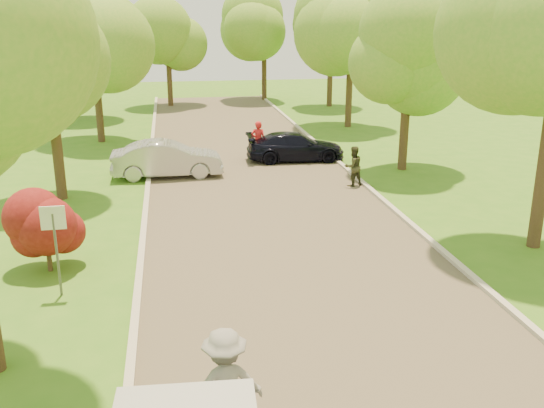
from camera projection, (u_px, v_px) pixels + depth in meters
ground at (352, 366)px, 11.26m from camera, size 100.00×100.00×0.00m
road at (277, 224)px, 18.78m from camera, size 8.00×60.00×0.01m
curb_left at (144, 230)px, 18.11m from camera, size 0.18×60.00×0.12m
curb_right at (401, 216)px, 19.40m from camera, size 0.18×60.00×0.12m
street_sign at (54, 232)px, 13.62m from camera, size 0.55×0.06×2.17m
red_shrub at (46, 230)px, 15.09m from camera, size 1.70×1.70×1.95m
tree_l_midb at (54, 66)px, 20.07m from camera, size 4.30×4.20×6.62m
tree_l_far at (97, 30)px, 29.27m from camera, size 4.92×4.80×7.79m
tree_r_midb at (414, 50)px, 23.99m from camera, size 4.51×4.40×7.01m
tree_r_far at (356, 21)px, 33.21m from camera, size 5.33×5.20×8.34m
tree_bg_a at (70, 29)px, 36.45m from camera, size 5.12×5.00×7.72m
tree_bg_b at (335, 24)px, 40.97m from camera, size 5.12×5.00×7.95m
tree_bg_c at (170, 32)px, 41.26m from camera, size 4.92×4.80×7.33m
tree_bg_d at (267, 26)px, 44.16m from camera, size 5.12×5.00×7.72m
silver_sedan at (167, 159)px, 24.07m from camera, size 4.38×1.56×1.44m
dark_sedan at (295, 147)px, 26.75m from camera, size 4.37×1.92×1.25m
skateboarder at (225, 386)px, 8.92m from camera, size 1.27×0.86×1.82m
person_striped at (258, 141)px, 26.75m from camera, size 0.72×0.56×1.75m
person_olive at (353, 166)px, 22.74m from camera, size 0.88×0.77×1.53m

